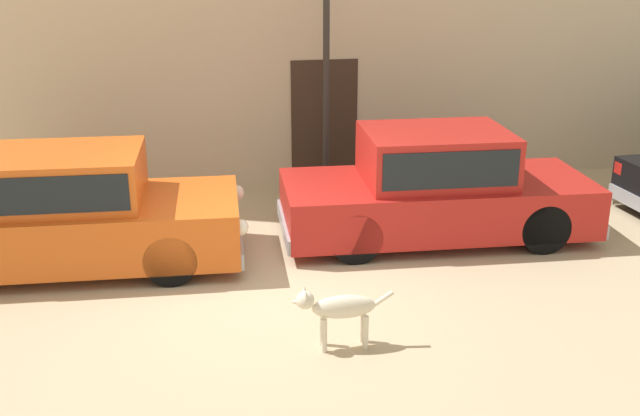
# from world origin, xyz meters

# --- Properties ---
(ground_plane) EXTENTS (80.00, 80.00, 0.00)m
(ground_plane) POSITION_xyz_m (0.00, 0.00, 0.00)
(ground_plane) COLOR tan
(parked_sedan_nearest) EXTENTS (4.40, 1.93, 1.49)m
(parked_sedan_nearest) POSITION_xyz_m (-2.31, 1.15, 0.73)
(parked_sedan_nearest) COLOR #D15619
(parked_sedan_nearest) RESTS_ON ground_plane
(parked_sedan_second) EXTENTS (4.41, 1.93, 1.51)m
(parked_sedan_second) POSITION_xyz_m (2.51, 1.25, 0.74)
(parked_sedan_second) COLOR #AD1E19
(parked_sedan_second) RESTS_ON ground_plane
(stray_dog_spotted) EXTENTS (1.05, 0.22, 0.68)m
(stray_dog_spotted) POSITION_xyz_m (0.55, -1.51, 0.44)
(stray_dog_spotted) COLOR beige
(stray_dog_spotted) RESTS_ON ground_plane
(street_lamp) EXTENTS (0.22, 0.22, 4.07)m
(street_lamp) POSITION_xyz_m (1.37, 3.23, 2.59)
(street_lamp) COLOR #2D2B28
(street_lamp) RESTS_ON ground_plane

